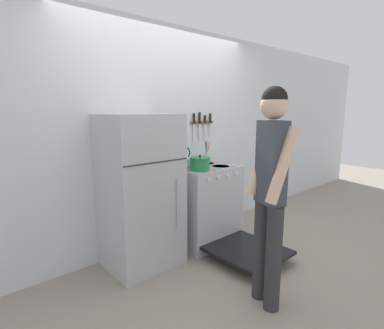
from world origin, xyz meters
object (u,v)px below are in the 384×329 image
object	(u,v)px
stove_range	(205,205)
dutch_oven_pot	(200,163)
refrigerator	(141,192)
tea_kettle	(186,161)
utensil_jar	(207,157)
person	(270,186)

from	to	relation	value
stove_range	dutch_oven_pot	distance (m)	0.58
refrigerator	tea_kettle	world-z (taller)	refrigerator
dutch_oven_pot	tea_kettle	bearing A→B (deg)	87.02
utensil_jar	refrigerator	bearing A→B (deg)	-173.29
utensil_jar	person	bearing A→B (deg)	-114.89
stove_range	utensil_jar	xyz separation A→B (m)	(0.19, 0.17, 0.55)
refrigerator	dutch_oven_pot	world-z (taller)	refrigerator
refrigerator	stove_range	bearing A→B (deg)	-3.31
stove_range	utensil_jar	bearing A→B (deg)	42.56
dutch_oven_pot	person	distance (m)	1.14
utensil_jar	dutch_oven_pot	bearing A→B (deg)	-143.87
stove_range	utensil_jar	distance (m)	0.61
refrigerator	person	distance (m)	1.33
stove_range	tea_kettle	distance (m)	0.58
tea_kettle	stove_range	bearing A→B (deg)	-46.83
stove_range	dutch_oven_pot	bearing A→B (deg)	-152.50
person	dutch_oven_pot	bearing A→B (deg)	5.85
dutch_oven_pot	person	xyz separation A→B (m)	(-0.28, -1.10, 0.00)
refrigerator	utensil_jar	world-z (taller)	refrigerator
stove_range	tea_kettle	bearing A→B (deg)	133.17
stove_range	dutch_oven_pot	world-z (taller)	dutch_oven_pot
dutch_oven_pot	utensil_jar	world-z (taller)	utensil_jar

